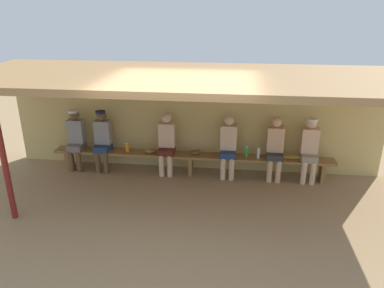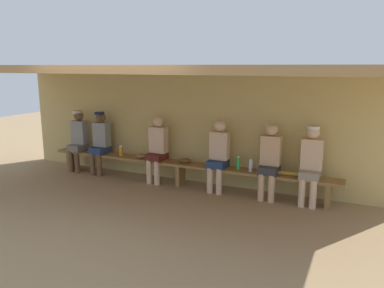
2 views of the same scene
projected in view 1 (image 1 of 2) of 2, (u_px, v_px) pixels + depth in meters
name	position (u px, v px, depth m)	size (l,w,h in m)	color
ground_plane	(180.00, 211.00, 6.60)	(24.00, 24.00, 0.00)	#9E7F59
back_wall	(193.00, 119.00, 8.06)	(8.00, 0.20, 2.20)	tan
dugout_roof	(185.00, 78.00, 6.44)	(8.00, 2.80, 0.12)	#9E7547
support_post	(4.00, 159.00, 6.01)	(0.10, 0.10, 2.20)	maroon
bench	(191.00, 157.00, 7.90)	(6.00, 0.36, 0.46)	olive
player_with_sunglasses	(275.00, 146.00, 7.58)	(0.34, 0.42, 1.34)	#333338
player_in_white	(228.00, 144.00, 7.69)	(0.34, 0.42, 1.34)	navy
player_middle	(102.00, 138.00, 7.99)	(0.34, 0.42, 1.34)	navy
player_shirtless_tan	(76.00, 137.00, 8.06)	(0.34, 0.42, 1.34)	slate
player_in_blue	(310.00, 147.00, 7.50)	(0.34, 0.42, 1.34)	gray
player_near_post	(167.00, 141.00, 7.84)	(0.34, 0.42, 1.34)	#591E19
water_bottle_clear	(127.00, 147.00, 7.97)	(0.08, 0.08, 0.21)	orange
water_bottle_blue	(246.00, 152.00, 7.71)	(0.07, 0.07, 0.24)	green
water_bottle_green	(258.00, 153.00, 7.64)	(0.07, 0.07, 0.23)	silver
baseball_glove_dark_brown	(150.00, 151.00, 7.94)	(0.24, 0.17, 0.09)	olive
baseball_glove_worn	(195.00, 152.00, 7.86)	(0.24, 0.17, 0.09)	brown
baseball_bat	(290.00, 157.00, 7.63)	(0.07, 0.07, 0.88)	#B28C33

